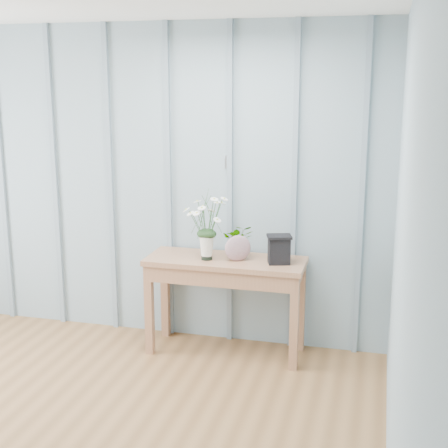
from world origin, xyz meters
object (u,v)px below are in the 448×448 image
(sideboard, at_px, (226,273))
(carved_box, at_px, (279,249))
(daisy_vase, at_px, (207,218))
(felt_disc_vessel, at_px, (238,248))

(sideboard, relative_size, carved_box, 5.63)
(sideboard, bearing_deg, daisy_vase, -157.84)
(felt_disc_vessel, relative_size, carved_box, 0.92)
(sideboard, xyz_separation_m, felt_disc_vessel, (0.10, -0.03, 0.21))
(sideboard, distance_m, carved_box, 0.47)
(sideboard, xyz_separation_m, carved_box, (0.41, -0.02, 0.22))
(sideboard, bearing_deg, felt_disc_vessel, -18.62)
(daisy_vase, relative_size, carved_box, 2.42)
(carved_box, bearing_deg, daisy_vase, -176.57)
(felt_disc_vessel, bearing_deg, carved_box, -24.45)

